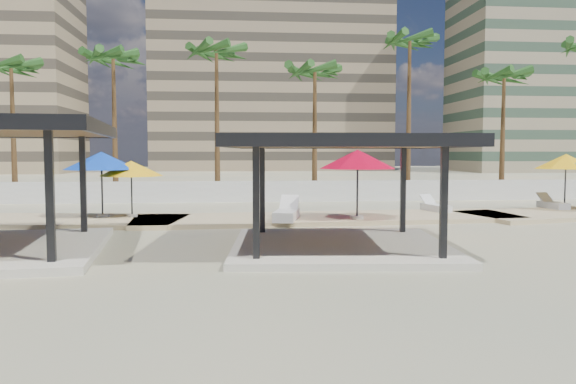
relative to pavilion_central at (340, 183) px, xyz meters
name	(u,v)px	position (x,y,z in m)	size (l,w,h in m)	color
ground	(301,250)	(-1.14, 0.08, -1.95)	(200.00, 200.00, 0.00)	#C7B284
promenade	(326,217)	(0.86, 7.75, -1.89)	(44.45, 7.97, 0.24)	#C6B284
boundary_wall	(269,191)	(-1.14, 16.08, -1.35)	(56.00, 0.30, 1.20)	silver
building_mid	(271,84)	(2.86, 78.08, 12.31)	(38.00, 16.00, 30.40)	#847259
building_east	(564,58)	(46.86, 66.08, 15.31)	(32.00, 15.00, 36.40)	gray
pavilion_central	(340,183)	(0.00, 0.00, 0.00)	(6.95, 6.95, 3.27)	beige
umbrella_b	(131,169)	(-7.29, 7.58, 0.21)	(2.87, 2.87, 2.31)	beige
umbrella_c	(358,159)	(1.80, 5.88, 0.60)	(3.28, 3.28, 2.76)	beige
umbrella_e	(566,162)	(12.59, 9.28, 0.44)	(3.49, 3.49, 2.58)	beige
umbrella_f	(101,161)	(-8.49, 7.60, 0.53)	(3.99, 3.99, 2.68)	beige
lounger_b	(287,214)	(-1.02, 5.94, -1.56)	(1.29, 2.51, 0.91)	silver
lounger_c	(435,207)	(6.02, 8.69, -1.61)	(0.97, 1.94, 0.70)	silver
lounger_d	(552,205)	(12.02, 9.33, -1.60)	(0.72, 1.89, 0.70)	silver
palm_b	(11,72)	(-16.14, 18.78, 5.64)	(3.00, 3.00, 8.72)	brown
palm_c	(113,63)	(-10.14, 18.18, 6.13)	(3.00, 3.00, 9.25)	brown
palm_d	(216,58)	(-4.14, 18.98, 6.66)	(3.00, 3.00, 9.81)	brown
palm_e	(315,76)	(1.86, 18.48, 5.56)	(3.00, 3.00, 8.64)	brown
palm_f	(410,48)	(7.86, 18.68, 7.41)	(3.00, 3.00, 10.62)	brown
palm_g	(504,81)	(13.86, 18.28, 5.40)	(3.00, 3.00, 8.47)	brown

